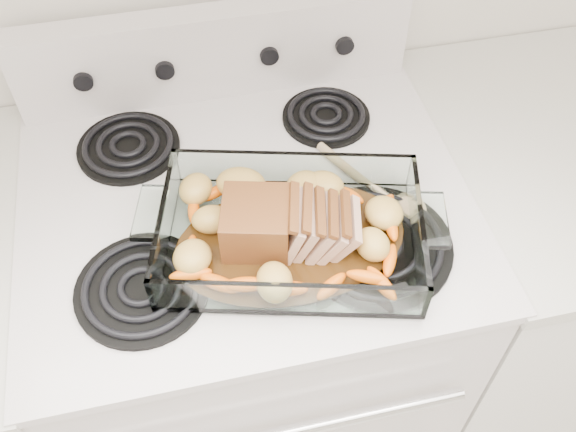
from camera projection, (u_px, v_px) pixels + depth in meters
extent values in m
cube|color=silver|center=(255.00, 330.00, 1.49)|extent=(0.76, 0.65, 0.92)
cylinder|color=silver|center=(289.00, 432.00, 1.05)|extent=(0.61, 0.02, 0.02)
cube|color=silver|center=(245.00, 199.00, 1.13)|extent=(0.78, 0.67, 0.02)
cube|color=silver|center=(215.00, 52.00, 1.24)|extent=(0.76, 0.06, 0.18)
cylinder|color=black|center=(142.00, 289.00, 0.99)|extent=(0.21, 0.21, 0.01)
cylinder|color=black|center=(376.00, 246.00, 1.05)|extent=(0.25, 0.25, 0.01)
cylinder|color=black|center=(129.00, 148.00, 1.19)|extent=(0.19, 0.19, 0.01)
cylinder|color=black|center=(326.00, 117.00, 1.24)|extent=(0.17, 0.17, 0.01)
cylinder|color=black|center=(83.00, 80.00, 1.18)|extent=(0.04, 0.02, 0.04)
cylinder|color=black|center=(165.00, 69.00, 1.20)|extent=(0.04, 0.02, 0.04)
cylinder|color=black|center=(269.00, 55.00, 1.23)|extent=(0.04, 0.02, 0.04)
cylinder|color=black|center=(344.00, 44.00, 1.25)|extent=(0.04, 0.02, 0.04)
cube|color=white|center=(518.00, 279.00, 1.59)|extent=(0.55, 0.65, 0.90)
cube|color=white|center=(291.00, 242.00, 1.04)|extent=(0.41, 0.27, 0.01)
cube|color=white|center=(311.00, 296.00, 0.93)|extent=(0.41, 0.01, 0.07)
cube|color=white|center=(274.00, 169.00, 1.09)|extent=(0.41, 0.01, 0.07)
cube|color=white|center=(164.00, 250.00, 0.98)|extent=(0.01, 0.27, 0.07)
cube|color=white|center=(411.00, 206.00, 1.04)|extent=(0.01, 0.27, 0.07)
cylinder|color=#351E09|center=(291.00, 240.00, 1.04)|extent=(0.24, 0.24, 0.00)
cube|color=brown|center=(257.00, 231.00, 1.00)|extent=(0.10, 0.10, 0.08)
cube|color=tan|center=(294.00, 225.00, 1.01)|extent=(0.04, 0.10, 0.08)
cube|color=tan|center=(306.00, 224.00, 1.01)|extent=(0.04, 0.10, 0.08)
cube|color=tan|center=(318.00, 222.00, 1.02)|extent=(0.04, 0.10, 0.07)
cube|color=tan|center=(330.00, 220.00, 1.02)|extent=(0.05, 0.09, 0.07)
cube|color=tan|center=(342.00, 219.00, 1.02)|extent=(0.05, 0.09, 0.06)
ellipsoid|color=#FC5B11|center=(202.00, 298.00, 0.96)|extent=(0.06, 0.02, 0.02)
ellipsoid|color=#FC5B11|center=(379.00, 265.00, 1.00)|extent=(0.06, 0.02, 0.02)
ellipsoid|color=#FC5B11|center=(385.00, 209.00, 1.07)|extent=(0.06, 0.02, 0.02)
ellipsoid|color=#FC5B11|center=(184.00, 234.00, 1.03)|extent=(0.06, 0.02, 0.02)
ellipsoid|color=gold|center=(180.00, 210.00, 1.05)|extent=(0.07, 0.06, 0.05)
ellipsoid|color=gold|center=(291.00, 186.00, 1.08)|extent=(0.07, 0.06, 0.05)
ellipsoid|color=gold|center=(375.00, 228.00, 1.02)|extent=(0.07, 0.06, 0.05)
cylinder|color=tan|center=(357.00, 175.00, 1.14)|extent=(0.11, 0.18, 0.02)
ellipsoid|color=tan|center=(410.00, 208.00, 1.09)|extent=(0.05, 0.07, 0.02)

